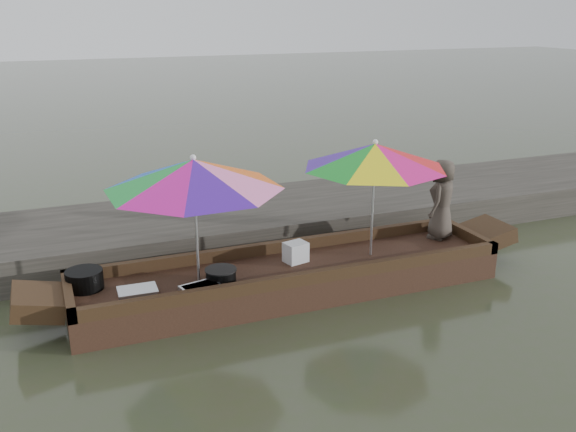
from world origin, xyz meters
name	(u,v)px	position (x,y,z in m)	size (l,w,h in m)	color
water	(291,292)	(0.00, 0.00, 0.00)	(80.00, 80.00, 0.00)	#363F25
dock	(239,223)	(0.00, 2.20, 0.25)	(22.00, 2.20, 0.50)	#2D2B26
boat_hull	(291,280)	(0.00, 0.00, 0.17)	(5.46, 1.20, 0.35)	black
cooking_pot	(84,280)	(-2.48, 0.29, 0.46)	(0.43, 0.43, 0.23)	black
tray_crayfish	(201,290)	(-1.25, -0.34, 0.39)	(0.44, 0.31, 0.09)	silver
tray_scallop	(137,291)	(-1.93, -0.08, 0.38)	(0.44, 0.31, 0.06)	silver
charcoal_grill	(221,277)	(-0.96, -0.15, 0.43)	(0.36, 0.36, 0.17)	black
supply_bag	(296,252)	(0.12, 0.15, 0.48)	(0.28, 0.22, 0.26)	silver
vendor	(442,199)	(2.38, 0.23, 0.92)	(0.56, 0.37, 1.15)	#433A32
umbrella_bow	(196,220)	(-1.19, 0.00, 1.12)	(2.08, 2.08, 1.55)	#FF5C0C
umbrella_stern	(373,199)	(1.14, 0.00, 1.12)	(1.86, 1.86, 1.55)	pink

